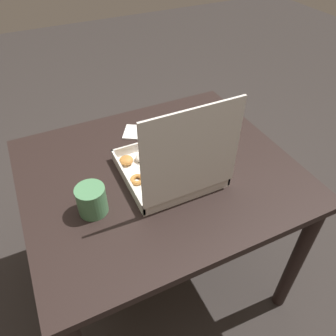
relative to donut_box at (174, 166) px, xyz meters
The scene contains 5 objects.
ground_plane 0.79m from the donut_box, 74.81° to the right, with size 8.00×8.00×0.00m, color #2D2826.
dining_table 0.20m from the donut_box, 74.81° to the right, with size 0.98×0.85×0.71m.
donut_box is the anchor object (origin of this frame).
coffee_mug 0.29m from the donut_box, ahead, with size 0.09×0.09×0.10m.
paper_napkin 0.32m from the donut_box, 92.45° to the right, with size 0.19×0.17×0.01m.
Camera 1 is at (0.36, 0.82, 1.52)m, focal length 35.00 mm.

